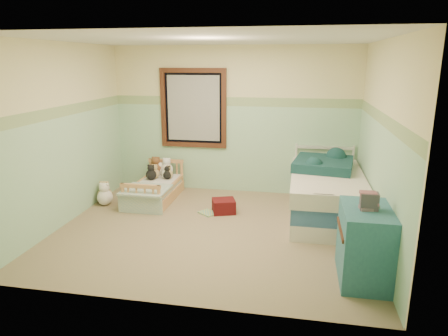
% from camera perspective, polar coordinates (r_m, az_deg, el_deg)
% --- Properties ---
extents(floor, '(4.20, 3.60, 0.02)m').
position_cam_1_polar(floor, '(5.64, -1.72, -8.74)').
color(floor, olive).
rests_on(floor, ground).
extents(ceiling, '(4.20, 3.60, 0.02)m').
position_cam_1_polar(ceiling, '(5.18, -1.94, 17.74)').
color(ceiling, silver).
rests_on(ceiling, wall_back).
extents(wall_back, '(4.20, 0.04, 2.50)m').
position_cam_1_polar(wall_back, '(7.01, 1.35, 6.66)').
color(wall_back, beige).
rests_on(wall_back, floor).
extents(wall_front, '(4.20, 0.04, 2.50)m').
position_cam_1_polar(wall_front, '(3.58, -8.01, -1.48)').
color(wall_front, beige).
rests_on(wall_front, floor).
extents(wall_left, '(0.04, 3.60, 2.50)m').
position_cam_1_polar(wall_left, '(6.07, -21.63, 4.34)').
color(wall_left, beige).
rests_on(wall_left, floor).
extents(wall_right, '(0.04, 3.60, 2.50)m').
position_cam_1_polar(wall_right, '(5.24, 21.24, 2.86)').
color(wall_right, beige).
rests_on(wall_right, floor).
extents(wainscot_mint, '(4.20, 0.01, 1.50)m').
position_cam_1_polar(wainscot_mint, '(7.09, 1.31, 2.64)').
color(wainscot_mint, '#9CCCA1').
rests_on(wainscot_mint, floor).
extents(border_strip, '(4.20, 0.01, 0.15)m').
position_cam_1_polar(border_strip, '(6.96, 1.35, 9.29)').
color(border_strip, '#417141').
rests_on(border_strip, wall_back).
extents(window_frame, '(1.16, 0.06, 1.36)m').
position_cam_1_polar(window_frame, '(7.09, -4.34, 8.34)').
color(window_frame, '#462313').
rests_on(window_frame, wall_back).
extents(window_blinds, '(0.92, 0.01, 1.12)m').
position_cam_1_polar(window_blinds, '(7.10, -4.32, 8.35)').
color(window_blinds, '#B9B9B7').
rests_on(window_blinds, window_frame).
extents(toddler_bed_frame, '(0.64, 1.27, 0.16)m').
position_cam_1_polar(toddler_bed_frame, '(6.87, -9.63, -3.74)').
color(toddler_bed_frame, tan).
rests_on(toddler_bed_frame, floor).
extents(toddler_mattress, '(0.58, 1.22, 0.12)m').
position_cam_1_polar(toddler_mattress, '(6.83, -9.68, -2.61)').
color(toddler_mattress, silver).
rests_on(toddler_mattress, toddler_bed_frame).
extents(patchwork_quilt, '(0.69, 0.64, 0.03)m').
position_cam_1_polar(patchwork_quilt, '(6.46, -10.92, -3.00)').
color(patchwork_quilt, '#6695B3').
rests_on(patchwork_quilt, toddler_mattress).
extents(plush_bed_brown, '(0.22, 0.22, 0.22)m').
position_cam_1_polar(plush_bed_brown, '(7.28, -9.51, -0.10)').
color(plush_bed_brown, brown).
rests_on(plush_bed_brown, toddler_mattress).
extents(plush_bed_white, '(0.22, 0.22, 0.22)m').
position_cam_1_polar(plush_bed_white, '(7.22, -8.01, -0.20)').
color(plush_bed_white, white).
rests_on(plush_bed_white, toddler_mattress).
extents(plush_bed_tan, '(0.17, 0.17, 0.17)m').
position_cam_1_polar(plush_bed_tan, '(7.08, -9.72, -0.78)').
color(plush_bed_tan, tan).
rests_on(plush_bed_tan, toddler_mattress).
extents(plush_bed_dark, '(0.16, 0.16, 0.16)m').
position_cam_1_polar(plush_bed_dark, '(7.00, -7.95, -0.91)').
color(plush_bed_dark, black).
rests_on(plush_bed_dark, toddler_mattress).
extents(plush_floor_cream, '(0.25, 0.25, 0.25)m').
position_cam_1_polar(plush_floor_cream, '(6.80, -16.36, -3.99)').
color(plush_floor_cream, white).
rests_on(plush_floor_cream, floor).
extents(plush_floor_tan, '(0.25, 0.25, 0.25)m').
position_cam_1_polar(plush_floor_tan, '(6.91, -16.36, -3.69)').
color(plush_floor_tan, tan).
rests_on(plush_floor_tan, floor).
extents(twin_bed_frame, '(0.99, 1.97, 0.22)m').
position_cam_1_polar(twin_bed_frame, '(6.24, 14.01, -5.67)').
color(twin_bed_frame, silver).
rests_on(twin_bed_frame, floor).
extents(twin_boxspring, '(0.99, 1.97, 0.22)m').
position_cam_1_polar(twin_boxspring, '(6.16, 14.13, -3.75)').
color(twin_boxspring, navy).
rests_on(twin_boxspring, twin_bed_frame).
extents(twin_mattress, '(1.03, 2.01, 0.22)m').
position_cam_1_polar(twin_mattress, '(6.10, 14.26, -1.79)').
color(twin_mattress, silver).
rests_on(twin_mattress, twin_boxspring).
extents(teal_blanket, '(0.96, 1.00, 0.14)m').
position_cam_1_polar(teal_blanket, '(6.34, 13.77, 0.55)').
color(teal_blanket, '#0D363B').
rests_on(teal_blanket, twin_mattress).
extents(dresser, '(0.49, 0.79, 0.79)m').
position_cam_1_polar(dresser, '(4.54, 19.14, -10.09)').
color(dresser, '#2A5E75').
rests_on(dresser, floor).
extents(book_stack, '(0.18, 0.14, 0.18)m').
position_cam_1_polar(book_stack, '(4.36, 19.70, -4.39)').
color(book_stack, '#492922').
rests_on(book_stack, dresser).
extents(red_pillow, '(0.41, 0.38, 0.21)m').
position_cam_1_polar(red_pillow, '(6.21, -0.04, -5.36)').
color(red_pillow, maroon).
rests_on(red_pillow, floor).
extents(floor_book, '(0.33, 0.32, 0.02)m').
position_cam_1_polar(floor_book, '(6.19, -2.26, -6.33)').
color(floor_book, yellow).
rests_on(floor_book, floor).
extents(extra_plush_0, '(0.18, 0.18, 0.18)m').
position_cam_1_polar(extra_plush_0, '(7.00, -10.18, -0.93)').
color(extra_plush_0, black).
rests_on(extra_plush_0, toddler_mattress).
extents(extra_plush_1, '(0.17, 0.17, 0.17)m').
position_cam_1_polar(extra_plush_1, '(7.02, -8.07, -0.83)').
color(extra_plush_1, white).
rests_on(extra_plush_1, toddler_mattress).
extents(extra_plush_2, '(0.19, 0.19, 0.19)m').
position_cam_1_polar(extra_plush_2, '(7.31, -9.64, -0.17)').
color(extra_plush_2, brown).
rests_on(extra_plush_2, toddler_mattress).
extents(extra_plush_3, '(0.15, 0.15, 0.15)m').
position_cam_1_polar(extra_plush_3, '(7.28, -8.90, -0.36)').
color(extra_plush_3, white).
rests_on(extra_plush_3, toddler_mattress).
extents(extra_plush_4, '(0.17, 0.17, 0.17)m').
position_cam_1_polar(extra_plush_4, '(7.02, -7.85, -0.85)').
color(extra_plush_4, tan).
rests_on(extra_plush_4, toddler_mattress).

